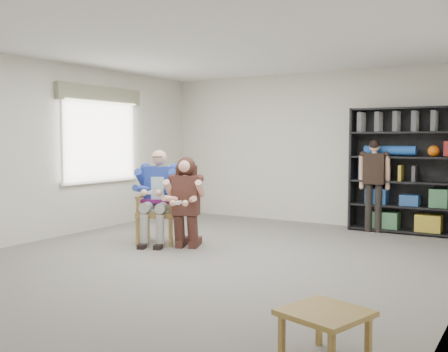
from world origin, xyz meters
The scene contains 9 objects.
room_shell centered at (0.00, 0.00, 1.40)m, with size 6.00×7.00×2.80m, color silver, non-canonical shape.
floor centered at (0.00, 0.00, 0.00)m, with size 6.00×7.00×0.01m, color slate.
window_left centered at (-2.95, 1.00, 1.63)m, with size 0.16×2.00×1.75m, color silver, non-canonical shape.
armchair centered at (-1.28, 0.47, 0.55)m, with size 0.64×0.61×1.09m, color olive, non-canonical shape.
seated_man centered at (-1.28, 0.47, 0.71)m, with size 0.61×0.85×1.42m, color #213E9A, non-canonical shape.
kneeling_woman centered at (-0.70, 0.35, 0.65)m, with size 0.55×0.88×1.30m, color #3D221C, non-canonical shape.
bookshelf centered at (1.70, 3.28, 1.05)m, with size 1.80×0.38×2.10m, color black, non-canonical shape.
standing_man centered at (1.24, 3.12, 0.78)m, with size 0.48×0.27×1.57m, color black, non-canonical shape.
side_table centered at (2.36, -2.27, 0.18)m, with size 0.54×0.54×0.37m, color olive, non-canonical shape.
Camera 1 is at (3.62, -5.72, 1.57)m, focal length 42.00 mm.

